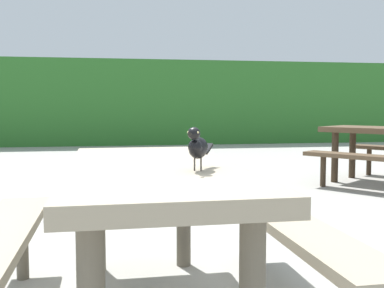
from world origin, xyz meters
name	(u,v)px	position (x,y,z in m)	size (l,w,h in m)	color
hedge_wall	(118,103)	(0.00, 11.00, 1.12)	(28.00, 1.61, 2.23)	#2D6B28
picnic_table_foreground	(152,203)	(-0.07, 0.15, 0.56)	(1.69, 1.81, 0.74)	gray
bird_grackle	(198,146)	(0.09, -0.14, 0.84)	(0.16, 0.26, 0.18)	black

